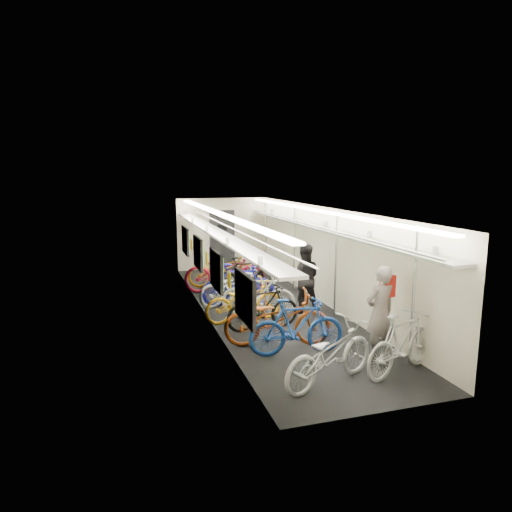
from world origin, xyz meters
TOP-DOWN VIEW (x-y plane):
  - train_car_shell at (-0.36, 0.71)m, footprint 10.00×10.00m
  - bicycle_0 at (-0.34, -4.01)m, footprint 1.98×1.31m
  - bicycle_1 at (-0.39, -2.77)m, footprint 1.78×0.65m
  - bicycle_2 at (-0.57, -2.26)m, footprint 2.12×1.15m
  - bicycle_3 at (-0.55, -1.33)m, footprint 1.63×0.58m
  - bicycle_4 at (-0.79, -0.68)m, footprint 1.84×0.83m
  - bicycle_5 at (-0.37, -0.42)m, footprint 1.74×1.13m
  - bicycle_6 at (-0.69, 0.51)m, footprint 1.79×0.69m
  - bicycle_7 at (-0.61, 0.48)m, footprint 1.85×0.79m
  - bicycle_8 at (-0.62, 1.88)m, footprint 2.30×1.16m
  - bicycle_9 at (-0.16, 1.42)m, footprint 1.76×0.52m
  - bicycle_10 at (-0.55, 2.50)m, footprint 2.04×0.93m
  - bicycle_11 at (0.93, -4.00)m, footprint 1.79×1.09m
  - passenger_near at (0.94, -3.32)m, footprint 0.67×0.50m
  - passenger_mid at (0.72, -0.44)m, footprint 0.94×0.83m
  - backpack at (1.08, -3.30)m, footprint 0.29×0.20m

SIDE VIEW (x-z plane):
  - bicycle_6 at x=-0.69m, z-range 0.00..0.93m
  - bicycle_4 at x=-0.79m, z-range 0.00..0.94m
  - bicycle_3 at x=-0.55m, z-range 0.00..0.96m
  - bicycle_0 at x=-0.34m, z-range 0.00..0.98m
  - bicycle_5 at x=-0.37m, z-range 0.00..1.02m
  - bicycle_10 at x=-0.55m, z-range 0.00..1.04m
  - bicycle_11 at x=0.93m, z-range 0.00..1.04m
  - bicycle_1 at x=-0.39m, z-range 0.00..1.05m
  - bicycle_9 at x=-0.16m, z-range 0.00..1.05m
  - bicycle_2 at x=-0.57m, z-range 0.00..1.06m
  - bicycle_7 at x=-0.61m, z-range 0.00..1.07m
  - bicycle_8 at x=-0.62m, z-range 0.00..1.15m
  - passenger_mid at x=0.72m, z-range 0.00..1.61m
  - passenger_near at x=0.94m, z-range 0.00..1.65m
  - backpack at x=1.08m, z-range 1.09..1.47m
  - train_car_shell at x=-0.36m, z-range -3.34..6.66m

